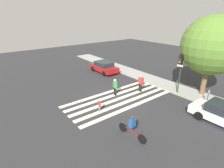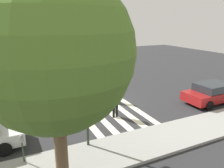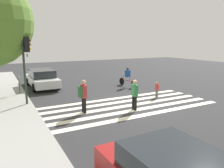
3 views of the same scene
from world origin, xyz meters
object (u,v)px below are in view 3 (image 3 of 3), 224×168
object	(u,v)px
traffic_light	(26,56)
pedestrian_adult_yellow_jacket	(83,94)
pedestrian_child_with_backpack	(135,93)
pedestrian_adult_blue_shirt	(157,88)
parking_meter	(19,81)
cyclist_mid_street	(128,76)
car_parked_dark_suv	(42,78)

from	to	relation	value
traffic_light	pedestrian_adult_yellow_jacket	distance (m)	3.97
pedestrian_child_with_backpack	pedestrian_adult_blue_shirt	distance (m)	3.30
traffic_light	parking_meter	world-z (taller)	traffic_light
parking_meter	pedestrian_child_with_backpack	distance (m)	8.14
parking_meter	cyclist_mid_street	xyz separation A→B (m)	(-0.81, -8.17, -0.15)
cyclist_mid_street	car_parked_dark_suv	xyz separation A→B (m)	(3.02, 6.26, -0.12)
pedestrian_adult_yellow_jacket	cyclist_mid_street	bearing A→B (deg)	133.58
cyclist_mid_street	pedestrian_adult_yellow_jacket	bearing A→B (deg)	124.25
parking_meter	pedestrian_child_with_backpack	xyz separation A→B (m)	(-6.32, -5.12, -0.08)
parking_meter	pedestrian_adult_yellow_jacket	distance (m)	6.02
cyclist_mid_street	traffic_light	bearing A→B (deg)	98.96
pedestrian_adult_yellow_jacket	traffic_light	bearing A→B (deg)	-135.04
traffic_light	pedestrian_adult_yellow_jacket	xyz separation A→B (m)	(-2.65, -2.29, -1.87)
pedestrian_adult_blue_shirt	car_parked_dark_suv	size ratio (longest dim) A/B	0.22
parking_meter	car_parked_dark_suv	bearing A→B (deg)	-40.79
parking_meter	car_parked_dark_suv	world-z (taller)	car_parked_dark_suv
cyclist_mid_street	car_parked_dark_suv	distance (m)	6.95
parking_meter	car_parked_dark_suv	distance (m)	2.94
traffic_light	parking_meter	size ratio (longest dim) A/B	3.02
parking_meter	pedestrian_adult_yellow_jacket	size ratio (longest dim) A/B	0.79
pedestrian_adult_yellow_jacket	cyclist_mid_street	xyz separation A→B (m)	(4.66, -5.65, -0.15)
traffic_light	car_parked_dark_suv	world-z (taller)	traffic_light
traffic_light	pedestrian_child_with_backpack	distance (m)	6.33
pedestrian_child_with_backpack	pedestrian_adult_blue_shirt	bearing A→B (deg)	130.30
pedestrian_adult_blue_shirt	pedestrian_adult_yellow_jacket	bearing A→B (deg)	-68.40
pedestrian_adult_yellow_jacket	pedestrian_child_with_backpack	bearing A→B (deg)	75.90
pedestrian_adult_yellow_jacket	pedestrian_adult_blue_shirt	bearing A→B (deg)	101.79
cyclist_mid_street	pedestrian_adult_blue_shirt	bearing A→B (deg)	172.10
pedestrian_child_with_backpack	pedestrian_adult_yellow_jacket	distance (m)	2.74
traffic_light	pedestrian_adult_blue_shirt	world-z (taller)	traffic_light
pedestrian_child_with_backpack	pedestrian_adult_blue_shirt	size ratio (longest dim) A/B	1.55
pedestrian_adult_yellow_jacket	car_parked_dark_suv	world-z (taller)	pedestrian_adult_yellow_jacket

